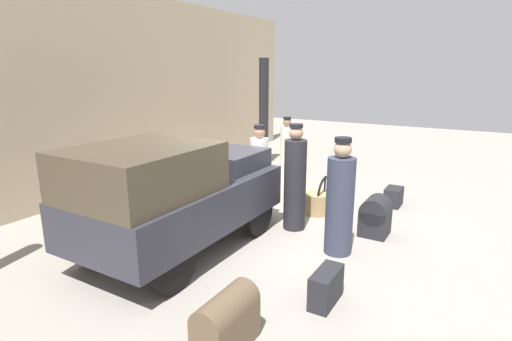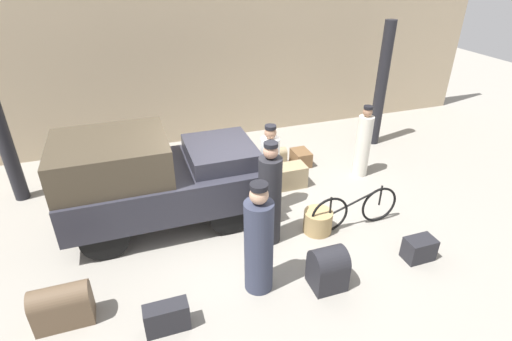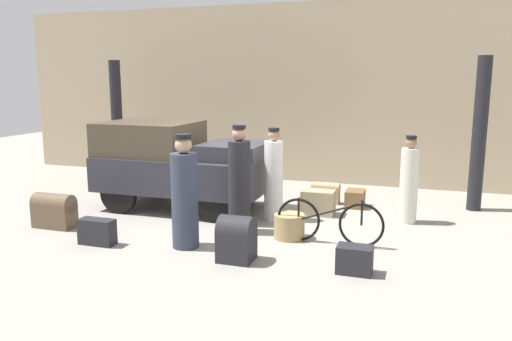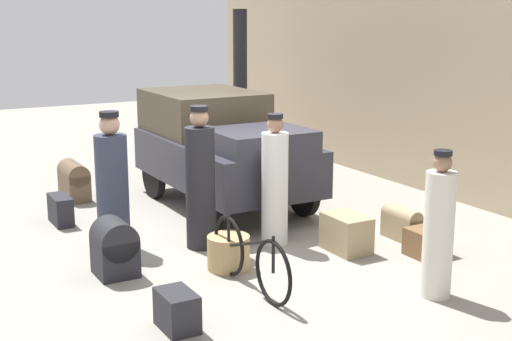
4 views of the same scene
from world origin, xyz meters
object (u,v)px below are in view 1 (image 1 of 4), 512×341
Objects in this scene: wicker_basket at (317,203)px; trunk_barrel_dark at (215,182)px; porter_carrying_trunk at (340,202)px; bicycle at (333,187)px; suitcase_tan_flat at (235,179)px; trunk_umber_medium at (326,287)px; truck at (174,192)px; trunk_wicker_pale at (251,188)px; porter_lifting_near_truck at (259,174)px; suitcase_black_upright at (393,197)px; suitcase_small_leather at (375,216)px; porter_standing_middle at (287,152)px; conductor_in_dark_uniform at (295,182)px; trunk_large_brown at (226,321)px.

wicker_basket is 2.57m from trunk_barrel_dark.
trunk_barrel_dark is (1.59, 3.51, -0.58)m from porter_carrying_trunk.
bicycle is 3.40× the size of suitcase_tan_flat.
trunk_umber_medium is at bearing -161.33° from bicycle.
trunk_wicker_pale is (2.85, 0.38, -0.73)m from truck.
suitcase_black_upright is (1.80, -2.18, -0.61)m from porter_lifting_near_truck.
trunk_umber_medium is 1.21× the size of suitcase_black_upright.
suitcase_small_leather reaches higher than trunk_barrel_dark.
bicycle is 0.71m from wicker_basket.
suitcase_small_leather is 1.33× the size of suitcase_tan_flat.
porter_standing_middle is 2.75× the size of trunk_umber_medium.
trunk_wicker_pale is 3.02m from suitcase_black_upright.
bicycle is at bearing 45.21° from suitcase_small_leather.
porter_lifting_near_truck is 3.60× the size of suitcase_black_upright.
porter_lifting_near_truck is 3.28m from trunk_umber_medium.
porter_standing_middle is at bearing 28.91° from conductor_in_dark_uniform.
conductor_in_dark_uniform reaches higher than wicker_basket.
truck is 2.97m from trunk_wicker_pale.
trunk_wicker_pale reaches higher than wicker_basket.
porter_carrying_trunk is (1.24, -2.18, -0.15)m from truck.
porter_lifting_near_truck reaches higher than trunk_wicker_pale.
wicker_basket is at bearing -24.84° from truck.
wicker_basket is 0.27× the size of conductor_in_dark_uniform.
suitcase_black_upright is (-0.61, -2.78, -0.56)m from porter_standing_middle.
truck reaches higher than suitcase_black_upright.
trunk_wicker_pale is (0.64, 2.88, -0.10)m from suitcase_small_leather.
trunk_umber_medium is (-2.38, -0.03, -0.13)m from suitcase_small_leather.
wicker_basket is 0.81× the size of trunk_wicker_pale.
trunk_umber_medium is 0.79× the size of trunk_large_brown.
trunk_barrel_dark is at bearing 101.62° from bicycle.
suitcase_small_leather is (-1.16, -1.17, -0.03)m from bicycle.
porter_lifting_near_truck reaches higher than trunk_large_brown.
porter_lifting_near_truck is 2.28m from suitcase_small_leather.
bicycle is 4.89m from trunk_large_brown.
trunk_wicker_pale is (1.07, 1.56, -0.62)m from conductor_in_dark_uniform.
suitcase_tan_flat is at bearing 97.11° from suitcase_black_upright.
wicker_basket is (-0.69, 0.09, -0.16)m from bicycle.
trunk_umber_medium is at bearing -178.83° from suitcase_black_upright.
trunk_umber_medium is at bearing -166.25° from porter_carrying_trunk.
truck reaches higher than bicycle.
trunk_large_brown is at bearing 174.95° from suitcase_black_upright.
wicker_basket is 0.86× the size of trunk_barrel_dark.
porter_standing_middle is at bearing -1.34° from trunk_wicker_pale.
suitcase_tan_flat is at bearing 54.59° from conductor_in_dark_uniform.
bicycle is 1.65m from suitcase_small_leather.
truck is 3.68m from bicycle.
porter_lifting_near_truck is 2.34× the size of trunk_large_brown.
trunk_wicker_pale is 4.92m from trunk_large_brown.
porter_lifting_near_truck is (-1.25, 1.06, 0.44)m from bicycle.
conductor_in_dark_uniform reaches higher than porter_lifting_near_truck.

